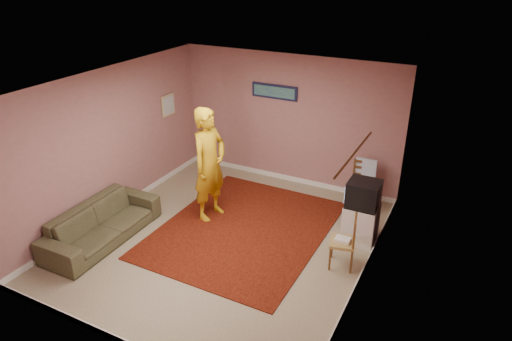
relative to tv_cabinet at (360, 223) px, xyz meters
The scene contains 26 objects.
ground 2.20m from the tv_cabinet, 153.53° to the right, with size 5.00×5.00×0.00m, color tan.
wall_back 2.66m from the tv_cabinet, 141.90° to the left, with size 4.50×0.02×2.60m, color #A7766E.
wall_front 4.10m from the tv_cabinet, 119.33° to the right, with size 4.50×0.02×2.60m, color #A7766E.
wall_left 4.42m from the tv_cabinet, 166.98° to the right, with size 0.02×5.00×2.60m, color #A7766E.
wall_right 1.41m from the tv_cabinet, 72.83° to the right, with size 0.02×5.00×2.60m, color #A7766E.
ceiling 3.15m from the tv_cabinet, 153.53° to the right, with size 4.50×5.00×0.02m, color silver.
baseboard_back 2.49m from the tv_cabinet, 142.08° to the left, with size 4.50×0.02×0.10m, color white.
baseboard_front 3.98m from the tv_cabinet, 119.40° to the right, with size 4.50×0.02×0.10m, color white.
baseboard_left 4.31m from the tv_cabinet, 166.95° to the right, with size 0.02×5.00×0.10m, color white.
baseboard_right 1.05m from the tv_cabinet, 73.37° to the right, with size 0.02×5.00×0.10m, color white.
window 2.20m from the tv_cabinet, 81.07° to the right, with size 0.01×1.10×1.50m, color black.
curtain_sheer 2.24m from the tv_cabinet, 82.11° to the right, with size 0.01×0.75×2.10m, color white.
curtain_floral 1.63m from the tv_cabinet, 78.66° to the right, with size 0.01×0.35×2.10m, color beige.
curtain_rod 2.75m from the tv_cabinet, 82.39° to the right, with size 0.02×0.02×1.40m, color brown.
picture_back 3.10m from the tv_cabinet, 146.39° to the left, with size 0.95×0.04×0.28m.
picture_left 4.39m from the tv_cabinet, behind, with size 0.04×0.38×0.42m.
area_rug 1.94m from the tv_cabinet, 163.29° to the right, with size 2.63×3.28×0.02m, color #330505.
tv_cabinet is the anchor object (origin of this frame).
crt_tv 0.54m from the tv_cabinet, behind, with size 0.51×0.45×0.43m.
chair_a 1.12m from the tv_cabinet, 104.38° to the left, with size 0.48×0.47×0.49m.
dvd_player 1.11m from the tv_cabinet, 104.38° to the left, with size 0.34×0.24×0.06m, color #B7B7BC.
blue_throw 1.32m from the tv_cabinet, 102.50° to the left, with size 0.38×0.05×0.39m, color #82B2D5.
chair_b 0.79m from the tv_cabinet, 95.04° to the right, with size 0.44×0.45×0.46m.
game_console 0.78m from the tv_cabinet, 95.04° to the right, with size 0.22×0.16×0.05m, color white.
sofa 4.19m from the tv_cabinet, 153.63° to the right, with size 2.06×0.80×0.60m, color #4E4E2F.
person 2.69m from the tv_cabinet, behind, with size 0.73×0.48×2.01m, color #C79612.
Camera 1 is at (3.30, -5.38, 4.23)m, focal length 32.00 mm.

